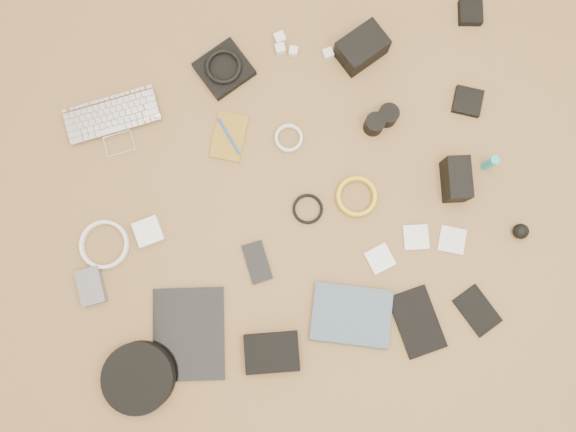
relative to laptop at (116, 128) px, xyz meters
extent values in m
cube|color=olive|center=(0.49, -0.35, -0.03)|extent=(4.00, 4.00, 0.04)
imported|color=silver|center=(0.00, 0.00, 0.00)|extent=(0.31, 0.23, 0.02)
cube|color=black|center=(0.37, 0.12, 0.00)|extent=(0.20, 0.19, 0.03)
torus|color=black|center=(0.37, 0.12, 0.02)|extent=(0.14, 0.14, 0.01)
cube|color=silver|center=(0.56, 0.18, 0.00)|extent=(0.04, 0.04, 0.03)
cube|color=silver|center=(0.56, 0.15, 0.00)|extent=(0.03, 0.03, 0.03)
cube|color=silver|center=(0.70, 0.10, 0.00)|extent=(0.03, 0.03, 0.03)
cube|color=silver|center=(0.60, 0.13, 0.00)|extent=(0.03, 0.03, 0.03)
cube|color=black|center=(0.81, 0.09, 0.03)|extent=(0.17, 0.15, 0.08)
cube|color=black|center=(1.18, 0.14, 0.00)|extent=(0.09, 0.10, 0.03)
cube|color=olive|center=(0.34, -0.10, -0.01)|extent=(0.15, 0.18, 0.01)
cylinder|color=#1540B0|center=(0.34, -0.10, 0.00)|extent=(0.05, 0.13, 0.01)
torus|color=silver|center=(0.52, -0.14, -0.01)|extent=(0.10, 0.10, 0.01)
cylinder|color=black|center=(0.79, -0.16, 0.02)|extent=(0.06, 0.06, 0.07)
cylinder|color=black|center=(0.84, -0.14, 0.02)|extent=(0.08, 0.08, 0.06)
cube|color=black|center=(1.10, -0.14, 0.00)|extent=(0.12, 0.12, 0.02)
cube|color=silver|center=(0.05, -0.34, 0.01)|extent=(0.09, 0.09, 0.03)
torus|color=silver|center=(-0.09, -0.35, -0.01)|extent=(0.18, 0.18, 0.01)
torus|color=black|center=(0.54, -0.37, -0.01)|extent=(0.11, 0.11, 0.01)
torus|color=gold|center=(0.69, -0.37, 0.00)|extent=(0.16, 0.16, 0.01)
cube|color=black|center=(0.99, -0.38, 0.04)|extent=(0.09, 0.14, 0.10)
cylinder|color=#1BACB2|center=(1.11, -0.35, 0.03)|extent=(0.03, 0.03, 0.09)
cube|color=#59595E|center=(-0.15, -0.47, 0.00)|extent=(0.08, 0.11, 0.03)
cube|color=black|center=(0.11, -0.67, -0.01)|extent=(0.26, 0.31, 0.01)
cube|color=black|center=(0.35, -0.50, -0.01)|extent=(0.08, 0.13, 0.01)
cube|color=silver|center=(0.72, -0.57, -0.01)|extent=(0.09, 0.09, 0.01)
cube|color=silver|center=(0.84, -0.53, -0.01)|extent=(0.09, 0.09, 0.01)
cube|color=silver|center=(0.95, -0.56, -0.01)|extent=(0.10, 0.10, 0.01)
sphere|color=black|center=(1.15, -0.57, 0.01)|extent=(0.05, 0.05, 0.05)
cylinder|color=black|center=(-0.05, -0.76, 0.02)|extent=(0.27, 0.27, 0.06)
cube|color=black|center=(0.34, -0.77, 0.01)|extent=(0.17, 0.13, 0.04)
imported|color=#3B4F65|center=(0.57, -0.80, 0.00)|extent=(0.28, 0.24, 0.02)
cube|color=black|center=(0.79, -0.77, 0.00)|extent=(0.14, 0.21, 0.01)
cube|color=black|center=(0.97, -0.78, -0.01)|extent=(0.13, 0.16, 0.01)
camera|label=1|loc=(0.43, -0.60, 1.71)|focal=35.00mm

